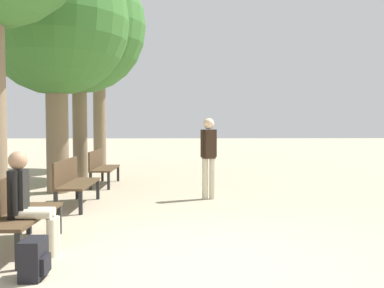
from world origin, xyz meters
name	(u,v)px	position (x,y,z in m)	size (l,w,h in m)	color
ground_plane	(193,262)	(0.00, 0.00, 0.00)	(80.00, 80.00, 0.00)	tan
bench_row_0	(16,209)	(-2.14, 0.52, 0.50)	(0.51, 1.56, 0.87)	#4C3823
bench_row_1	(73,180)	(-2.14, 3.25, 0.50)	(0.51, 1.56, 0.87)	#4C3823
bench_row_2	(101,165)	(-2.14, 5.97, 0.50)	(0.51, 1.56, 0.87)	#4C3823
tree_row_1	(56,23)	(-2.89, 4.88, 3.72)	(3.21, 3.21, 5.37)	#7A664C
tree_row_2	(79,27)	(-2.89, 6.97, 4.11)	(3.59, 3.59, 5.93)	#7A664C
tree_row_3	(99,24)	(-2.89, 9.73, 4.82)	(3.04, 3.04, 6.41)	#7A664C
person_seated	(28,200)	(-1.90, 0.29, 0.65)	(0.56, 0.32, 1.21)	beige
backpack	(34,259)	(-1.58, -0.46, 0.19)	(0.24, 0.33, 0.39)	black
pedestrian_near	(209,153)	(0.41, 3.96, 0.94)	(0.33, 0.27, 1.64)	beige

